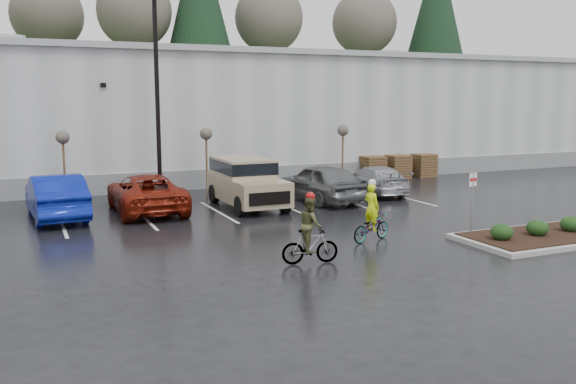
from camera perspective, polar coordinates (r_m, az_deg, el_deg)
name	(u,v)px	position (r m, az deg, el deg)	size (l,w,h in m)	color
ground	(376,250)	(18.85, 8.23, -5.43)	(120.00, 120.00, 0.00)	black
warehouse	(188,113)	(38.70, -9.31, 7.27)	(60.50, 15.50, 7.20)	#A4A7A8
wooded_ridge	(128,115)	(61.25, -14.79, 7.01)	(80.00, 25.00, 6.00)	#203A18
lamppost	(157,73)	(28.07, -12.20, 10.82)	(0.50, 1.00, 9.22)	black
sapling_west	(63,141)	(28.56, -20.32, 4.49)	(0.60, 0.60, 3.20)	#523121
sapling_mid	(206,137)	(29.68, -7.67, 5.10)	(0.60, 0.60, 3.20)	#523121
sapling_east	(343,134)	(32.58, 5.16, 5.46)	(0.60, 0.60, 3.20)	#523121
pallet_stack_a	(372,168)	(34.87, 7.91, 2.25)	(1.20, 1.20, 1.35)	#523121
pallet_stack_b	(398,167)	(35.79, 10.23, 2.36)	(1.20, 1.20, 1.35)	#523121
pallet_stack_c	(423,165)	(36.83, 12.55, 2.46)	(1.20, 1.20, 1.35)	#523121
curb_island	(570,234)	(22.59, 24.90, -3.59)	(8.00, 3.00, 0.15)	gray
mulch_bed	(570,231)	(22.57, 24.91, -3.36)	(7.60, 2.60, 0.04)	black
shrub_a	(502,232)	(20.39, 19.37, -3.56)	(0.70, 0.70, 0.52)	black
shrub_b	(537,228)	(21.43, 22.30, -3.14)	(0.70, 0.70, 0.52)	black
shrub_c	(571,224)	(22.53, 24.95, -2.75)	(0.70, 0.70, 0.52)	black
fire_lane_sign	(472,196)	(20.95, 16.87, -0.36)	(0.30, 0.05, 2.20)	gray
car_blue	(56,196)	(25.01, -20.90, -0.38)	(1.83, 5.23, 1.72)	#0D1E98
car_red	(146,193)	(25.40, -13.13, -0.09)	(2.58, 5.60, 1.56)	maroon
suv_tan	(247,183)	(25.85, -3.82, 0.84)	(2.20, 5.10, 2.06)	tan
car_grey	(320,182)	(27.32, 3.03, 0.90)	(2.02, 5.02, 1.71)	#5E6063
car_far_silver	(374,180)	(29.68, 8.10, 1.12)	(1.90, 4.68, 1.36)	#A7A8AE
cyclist_hivis	(371,221)	(19.92, 7.80, -2.75)	(1.77, 1.09, 2.03)	#3F3F44
cyclist_olive	(310,237)	(17.03, 2.09, -4.24)	(1.62, 0.81, 2.04)	#3F3F44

